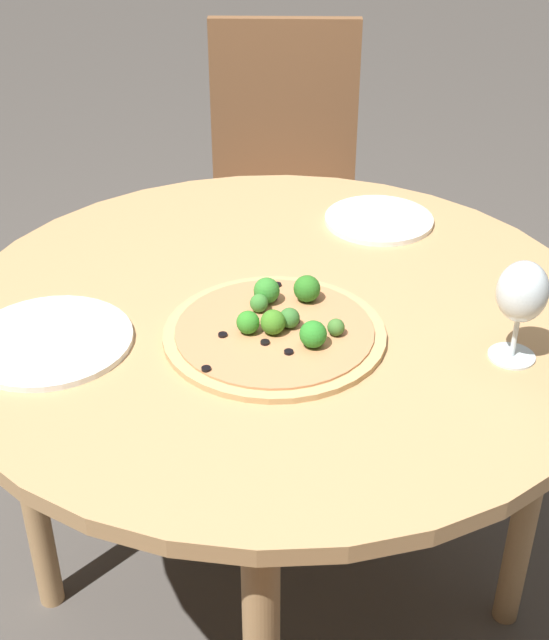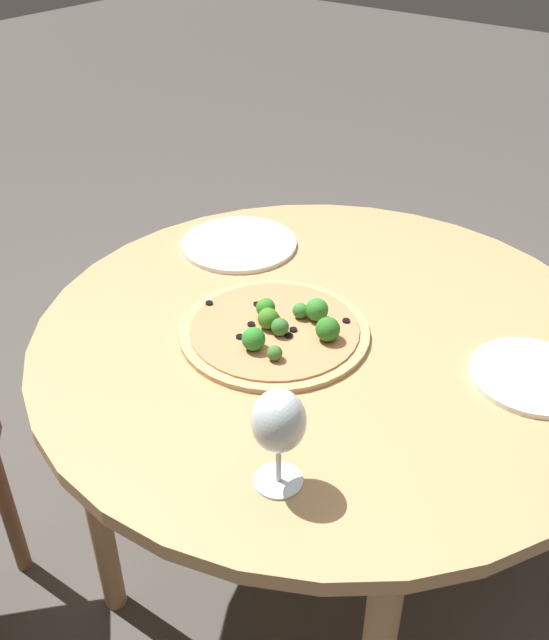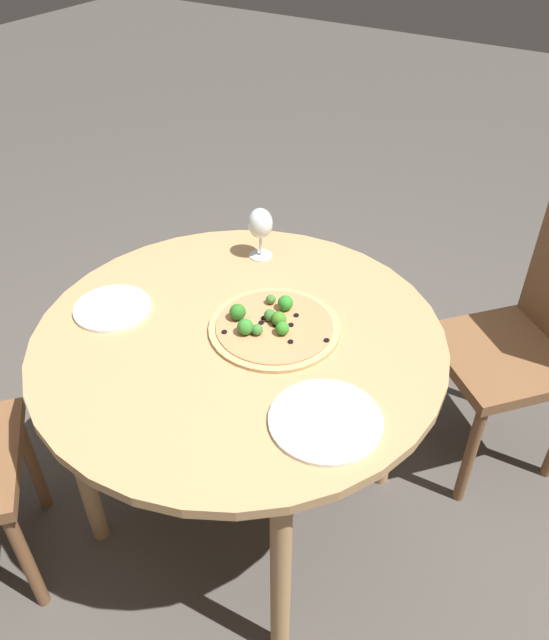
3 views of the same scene
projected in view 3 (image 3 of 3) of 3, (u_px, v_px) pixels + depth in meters
The scene contains 7 objects.
ground_plane at pixel (247, 505), 2.06m from camera, with size 12.00×12.00×0.00m, color #4C4742.
dining_table at pixel (240, 358), 1.66m from camera, with size 1.07×1.07×0.73m.
chair_2 at pixel (529, 335), 1.95m from camera, with size 0.56×0.56×0.95m.
pizza at pixel (272, 325), 1.62m from camera, with size 0.34×0.34×0.06m.
wine_glass at pixel (260, 225), 1.84m from camera, with size 0.07×0.07×0.16m.
plate_near at pixel (112, 308), 1.69m from camera, with size 0.21×0.21×0.01m.
plate_far at pixel (325, 420), 1.37m from camera, with size 0.25×0.25×0.01m.
Camera 3 is at (0.73, -1.00, 1.76)m, focal length 35.00 mm.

